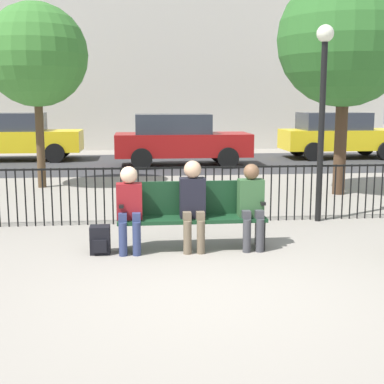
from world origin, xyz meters
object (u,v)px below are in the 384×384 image
object	(u,v)px
tree_1	(36,55)
parked_car_0	(16,136)
parked_car_2	(180,139)
seated_person_0	(129,204)
park_bench	(191,212)
seated_person_2	(251,201)
backpack	(100,240)
tree_0	(345,40)
parked_car_1	(339,134)
seated_person_1	(193,200)
lamp_post	(323,91)

from	to	relation	value
tree_1	parked_car_0	world-z (taller)	tree_1
parked_car_0	parked_car_2	distance (m)	5.84
seated_person_0	parked_car_2	world-z (taller)	parked_car_2
parked_car_0	seated_person_0	bearing A→B (deg)	-71.44
park_bench	parked_car_2	xyz separation A→B (m)	(0.63, 9.56, 0.34)
seated_person_2	backpack	xyz separation A→B (m)	(-2.05, -0.03, -0.48)
seated_person_2	tree_1	distance (m)	7.30
parked_car_0	tree_0	bearing A→B (deg)	-42.17
park_bench	parked_car_1	size ratio (longest dim) A/B	0.48
tree_1	parked_car_2	xyz separation A→B (m)	(3.60, 3.92, -2.20)
park_bench	seated_person_1	xyz separation A→B (m)	(0.01, -0.13, 0.20)
park_bench	parked_car_1	xyz separation A→B (m)	(6.46, 11.27, 0.34)
lamp_post	tree_0	bearing A→B (deg)	62.22
backpack	parked_car_0	world-z (taller)	parked_car_0
park_bench	parked_car_2	world-z (taller)	parked_car_2
park_bench	backpack	xyz separation A→B (m)	(-1.24, -0.16, -0.32)
seated_person_1	lamp_post	xyz separation A→B (m)	(2.31, 1.58, 1.47)
seated_person_1	parked_car_0	xyz separation A→B (m)	(-4.82, 11.81, 0.14)
seated_person_2	parked_car_2	world-z (taller)	parked_car_2
parked_car_1	parked_car_2	distance (m)	6.07
park_bench	lamp_post	world-z (taller)	lamp_post
tree_0	seated_person_2	bearing A→B (deg)	-124.60
seated_person_0	seated_person_2	distance (m)	1.66
parked_car_2	tree_1	bearing A→B (deg)	-132.52
park_bench	seated_person_0	bearing A→B (deg)	-171.05
parked_car_0	parked_car_2	xyz separation A→B (m)	(5.44, -2.12, 0.00)
parked_car_1	park_bench	bearing A→B (deg)	-119.80
parked_car_0	parked_car_2	world-z (taller)	same
park_bench	tree_1	size ratio (longest dim) A/B	0.48
tree_1	parked_car_1	bearing A→B (deg)	30.85
parked_car_2	parked_car_1	bearing A→B (deg)	16.33
seated_person_1	tree_1	xyz separation A→B (m)	(-2.98, 5.77, 2.34)
seated_person_0	backpack	bearing A→B (deg)	-175.99
park_bench	seated_person_0	distance (m)	0.87
park_bench	tree_0	bearing A→B (deg)	47.55
tree_1	seated_person_0	bearing A→B (deg)	-69.78
seated_person_2	parked_car_1	size ratio (longest dim) A/B	0.28
seated_person_1	parked_car_2	xyz separation A→B (m)	(0.62, 9.69, 0.14)
parked_car_1	lamp_post	bearing A→B (deg)	-112.85
backpack	parked_car_1	distance (m)	13.80
backpack	tree_0	bearing A→B (deg)	40.33
seated_person_0	seated_person_1	world-z (taller)	seated_person_1
tree_1	seated_person_2	bearing A→B (deg)	-56.77
backpack	parked_car_2	world-z (taller)	parked_car_2
park_bench	parked_car_0	size ratio (longest dim) A/B	0.48
tree_1	parked_car_2	size ratio (longest dim) A/B	1.01
seated_person_0	seated_person_1	xyz separation A→B (m)	(0.85, 0.00, 0.04)
tree_0	lamp_post	bearing A→B (deg)	-117.78
seated_person_0	parked_car_1	distance (m)	13.54
park_bench	tree_1	xyz separation A→B (m)	(-2.97, 5.64, 2.54)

